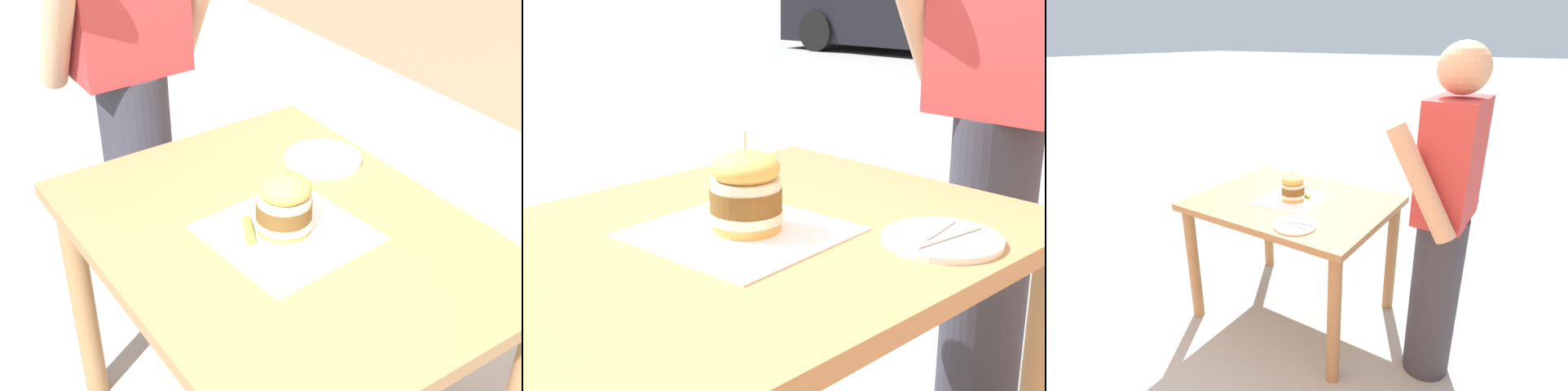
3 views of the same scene
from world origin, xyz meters
TOP-DOWN VIEW (x-y plane):
  - patio_table at (0.00, 0.00)m, footprint 0.87×1.12m
  - serving_paper at (-0.00, -0.01)m, footprint 0.38×0.38m
  - sandwich at (-0.00, -0.00)m, footprint 0.14×0.14m
  - pickle_spear at (-0.08, 0.03)m, footprint 0.06×0.10m
  - side_plate_with_forks at (0.30, 0.22)m, footprint 0.22×0.22m
  - diner_across_table at (0.02, 0.88)m, footprint 0.55×0.35m

SIDE VIEW (x-z plane):
  - patio_table at x=0.00m, z-range 0.27..1.06m
  - serving_paper at x=0.00m, z-range 0.79..0.80m
  - side_plate_with_forks at x=0.30m, z-range 0.79..0.81m
  - pickle_spear at x=-0.08m, z-range 0.80..0.82m
  - sandwich at x=0.00m, z-range 0.78..0.97m
  - diner_across_table at x=0.02m, z-range 0.04..1.73m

